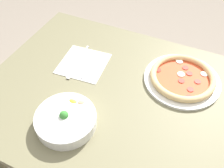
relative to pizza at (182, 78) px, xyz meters
name	(u,v)px	position (x,y,z in m)	size (l,w,h in m)	color
dining_table	(133,117)	(0.14, 0.18, -0.13)	(1.23, 0.83, 0.77)	#706B4C
pizza	(182,78)	(0.00, 0.00, 0.00)	(0.31, 0.31, 0.04)	white
bowl	(66,119)	(0.32, 0.38, 0.01)	(0.22, 0.22, 0.07)	white
napkin	(83,64)	(0.42, 0.08, -0.02)	(0.21, 0.21, 0.00)	white
fork	(89,64)	(0.39, 0.08, -0.01)	(0.03, 0.18, 0.00)	silver
knife	(79,60)	(0.45, 0.07, -0.01)	(0.04, 0.23, 0.01)	silver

